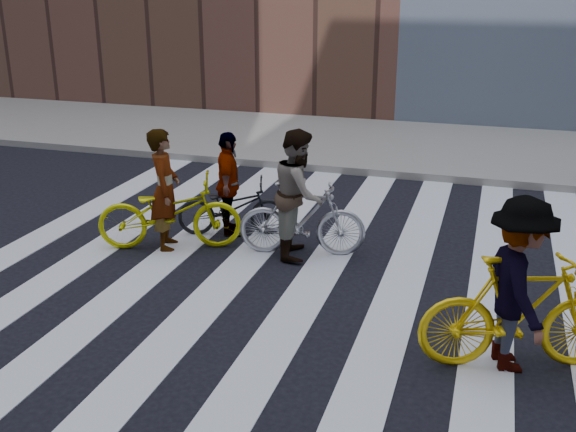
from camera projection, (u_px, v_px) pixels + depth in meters
The scene contains 11 objects.
ground at pixel (277, 274), 9.01m from camera, with size 100.00×100.00×0.00m, color black.
sidewalk_far at pixel (377, 144), 15.73m from camera, with size 100.00×5.00×0.15m, color gray.
zebra_crosswalk at pixel (277, 273), 9.01m from camera, with size 8.25×10.00×0.01m.
bike_yellow_left at pixel (169, 213), 9.72m from camera, with size 0.72×2.06×1.08m, color #CFD40B.
bike_silver_mid at pixel (302, 219), 9.48m from camera, with size 0.51×1.79×1.08m, color #ACAEB6.
bike_yellow_right at pixel (520, 313), 6.68m from camera, with size 0.57×2.01×1.21m, color yellow.
bike_dark_rear at pixel (232, 207), 10.26m from camera, with size 0.58×1.67×0.88m, color black.
rider_left at pixel (165, 190), 9.62m from camera, with size 0.65×0.42×1.77m, color slate.
rider_mid at pixel (299, 193), 9.37m from camera, with size 0.88×0.69×1.82m, color slate.
rider_right at pixel (518, 285), 6.59m from camera, with size 1.16×0.67×1.80m, color slate.
rider_rear at pixel (228, 184), 10.16m from camera, with size 0.94×0.39×1.60m, color slate.
Camera 1 is at (2.60, -7.81, 3.74)m, focal length 42.00 mm.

